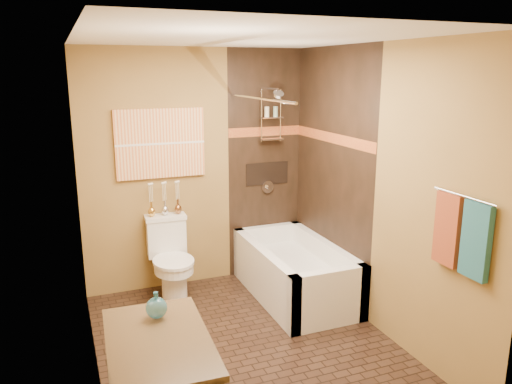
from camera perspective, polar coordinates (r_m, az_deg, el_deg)
floor at (r=4.40m, az=-0.92°, el=-17.30°), size 3.00×3.00×0.00m
wall_left at (r=3.67m, az=-18.81°, el=-3.13°), size 0.02×3.00×2.50m
wall_right at (r=4.46m, az=13.56°, el=0.15°), size 0.02×3.00×2.50m
wall_back at (r=5.30m, az=-6.79°, el=2.56°), size 2.40×0.02×2.50m
wall_front at (r=2.63m, az=10.88°, el=-9.31°), size 2.40×0.02×2.50m
ceiling at (r=3.78m, az=-1.08°, el=17.25°), size 3.00×3.00×0.00m
alcove_tile_back at (r=5.53m, az=1.02°, el=3.14°), size 0.85×0.01×2.50m
alcove_tile_right at (r=5.07m, az=8.58°, el=2.00°), size 0.01×1.50×2.50m
mosaic_band_back at (r=5.47m, az=1.07°, el=6.93°), size 0.85×0.01×0.10m
mosaic_band_right at (r=5.00m, az=8.63°, el=6.14°), size 0.01×1.50×0.10m
alcove_niche at (r=5.56m, az=1.27°, el=2.13°), size 0.50×0.01×0.25m
shower_fixtures at (r=5.38m, az=1.74°, el=7.31°), size 0.24×0.33×1.16m
curtain_rod at (r=4.62m, az=0.31°, el=10.66°), size 0.03×1.55×0.03m
towel_bar at (r=3.60m, az=22.69°, el=-0.48°), size 0.02×0.55×0.02m
towel_teal at (r=3.60m, az=23.85°, el=-5.11°), size 0.05×0.22×0.52m
towel_rust at (r=3.77m, az=21.06°, el=-4.00°), size 0.05×0.22×0.52m
sunset_painting at (r=5.14m, az=-10.87°, el=5.46°), size 0.90×0.04×0.70m
vanity_mirror at (r=2.64m, az=-17.63°, el=-3.85°), size 0.01×1.00×0.90m
bathtub at (r=5.20m, az=4.43°, el=-9.49°), size 0.80×1.50×0.55m
toilet at (r=5.17m, az=-9.72°, el=-7.48°), size 0.42×0.62×0.82m
teal_bottle at (r=3.12m, az=-11.32°, el=-12.56°), size 0.15×0.15×0.20m
bud_vases at (r=5.16m, az=-10.42°, el=-0.65°), size 0.34×0.07×0.34m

